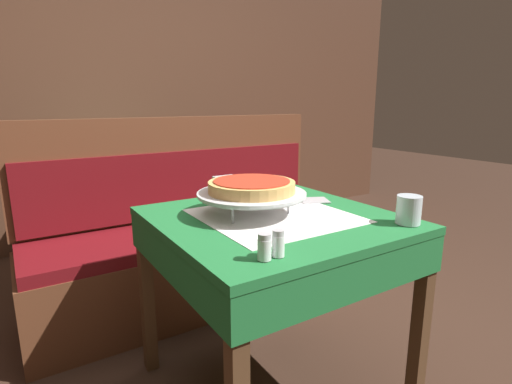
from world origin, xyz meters
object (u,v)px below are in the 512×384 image
object	(u,v)px
pizza_pan_stand	(252,195)
dining_table_front	(274,241)
dining_table_rear	(124,180)
napkin_holder	(225,186)
salt_shaker	(264,247)
condiment_caddy	(125,156)
pepper_shaker	(278,243)
water_glass_near	(409,210)
deep_dish_pizza	(252,186)
booth_bench	(194,249)
pizza_server	(301,200)

from	to	relation	value
pizza_pan_stand	dining_table_front	bearing A→B (deg)	-45.94
dining_table_rear	napkin_holder	world-z (taller)	napkin_holder
dining_table_rear	napkin_holder	size ratio (longest dim) A/B	7.71
salt_shaker	condiment_caddy	size ratio (longest dim) A/B	0.43
pizza_pan_stand	pepper_shaker	distance (m)	0.42
dining_table_rear	salt_shaker	distance (m)	1.97
dining_table_front	napkin_holder	bearing A→B (deg)	91.45
water_glass_near	dining_table_front	bearing A→B (deg)	135.47
deep_dish_pizza	pepper_shaker	bearing A→B (deg)	-111.96
dining_table_front	condiment_caddy	xyz separation A→B (m)	(-0.10, 1.67, 0.13)
dining_table_front	condiment_caddy	distance (m)	1.68
booth_bench	salt_shaker	size ratio (longest dim) A/B	24.47
pepper_shaker	dining_table_front	bearing A→B (deg)	56.37
dining_table_front	napkin_holder	world-z (taller)	napkin_holder
pepper_shaker	napkin_holder	xyz separation A→B (m)	(0.21, 0.70, 0.01)
pizza_pan_stand	booth_bench	bearing A→B (deg)	82.86
dining_table_rear	pizza_pan_stand	world-z (taller)	pizza_pan_stand
booth_bench	pizza_server	distance (m)	0.86
deep_dish_pizza	pizza_pan_stand	bearing A→B (deg)	180.00
pizza_pan_stand	pizza_server	world-z (taller)	pizza_pan_stand
salt_shaker	deep_dish_pizza	bearing A→B (deg)	62.61
dining_table_front	salt_shaker	distance (m)	0.44
pizza_server	napkin_holder	xyz separation A→B (m)	(-0.23, 0.26, 0.04)
dining_table_front	dining_table_rear	bearing A→B (deg)	94.81
water_glass_near	salt_shaker	distance (m)	0.60
water_glass_near	pepper_shaker	xyz separation A→B (m)	(-0.55, -0.00, -0.01)
pizza_pan_stand	salt_shaker	xyz separation A→B (m)	(-0.20, -0.39, -0.04)
dining_table_rear	pizza_server	bearing A→B (deg)	-76.81
dining_table_front	pizza_server	size ratio (longest dim) A/B	3.17
condiment_caddy	pepper_shaker	bearing A→B (deg)	-93.28
booth_bench	condiment_caddy	xyz separation A→B (m)	(-0.14, 0.82, 0.45)
pizza_server	condiment_caddy	distance (m)	1.59
pizza_pan_stand	condiment_caddy	size ratio (longest dim) A/B	2.41
salt_shaker	pepper_shaker	xyz separation A→B (m)	(0.05, 0.00, 0.00)
pizza_pan_stand	water_glass_near	bearing A→B (deg)	-44.76
dining_table_rear	pizza_server	world-z (taller)	pizza_server
dining_table_front	pizza_pan_stand	bearing A→B (deg)	134.06
pizza_pan_stand	napkin_holder	xyz separation A→B (m)	(0.05, 0.31, -0.03)
booth_bench	pepper_shaker	distance (m)	1.29
deep_dish_pizza	water_glass_near	xyz separation A→B (m)	(0.39, -0.39, -0.06)
dining_table_front	booth_bench	distance (m)	0.91
salt_shaker	pepper_shaker	size ratio (longest dim) A/B	0.97
pizza_server	dining_table_front	bearing A→B (deg)	-152.03
deep_dish_pizza	pepper_shaker	xyz separation A→B (m)	(-0.16, -0.39, -0.07)
booth_bench	napkin_holder	xyz separation A→B (m)	(-0.05, -0.48, 0.46)
booth_bench	condiment_caddy	bearing A→B (deg)	99.80
dining_table_rear	pepper_shaker	bearing A→B (deg)	-92.37
water_glass_near	pizza_pan_stand	bearing A→B (deg)	135.24
pizza_server	salt_shaker	xyz separation A→B (m)	(-0.48, -0.44, 0.03)
dining_table_front	pepper_shaker	distance (m)	0.42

